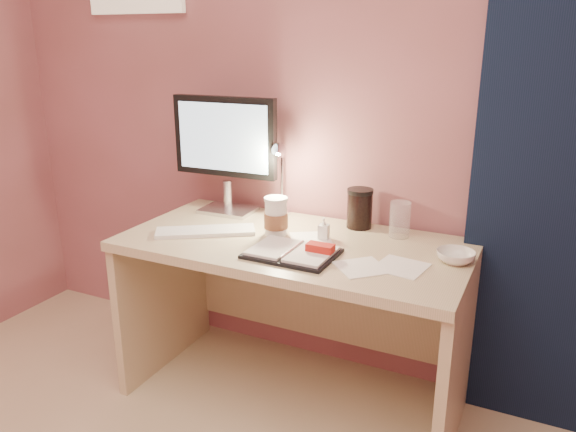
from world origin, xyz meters
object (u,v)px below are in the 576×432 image
at_px(desk, 301,285).
at_px(clear_cup, 400,220).
at_px(keyboard, 206,231).
at_px(lotion_bottle, 324,228).
at_px(dark_jar, 360,210).
at_px(desk_lamp, 267,170).
at_px(coffee_cup, 276,217).
at_px(monitor, 226,144).
at_px(bowl, 456,257).
at_px(planner, 294,252).

bearing_deg(desk, clear_cup, 23.82).
relative_size(keyboard, lotion_bottle, 4.51).
relative_size(desk, dark_jar, 9.13).
xyz_separation_m(desk, clear_cup, (0.37, 0.16, 0.30)).
height_order(dark_jar, desk_lamp, desk_lamp).
bearing_deg(coffee_cup, dark_jar, 40.75).
height_order(keyboard, clear_cup, clear_cup).
distance_m(monitor, coffee_cup, 0.47).
relative_size(coffee_cup, lotion_bottle, 1.77).
bearing_deg(keyboard, lotion_bottle, -15.64).
bearing_deg(dark_jar, lotion_bottle, -111.73).
bearing_deg(coffee_cup, desk_lamp, 126.10).
relative_size(lotion_bottle, desk_lamp, 0.26).
height_order(monitor, coffee_cup, monitor).
distance_m(lotion_bottle, desk_lamp, 0.41).
bearing_deg(dark_jar, keyboard, -147.60).
bearing_deg(desk_lamp, lotion_bottle, -44.44).
distance_m(monitor, lotion_bottle, 0.63).
height_order(desk, clear_cup, clear_cup).
relative_size(monitor, dark_jar, 3.51).
xyz_separation_m(coffee_cup, dark_jar, (0.28, 0.24, 0.00)).
distance_m(bowl, lotion_bottle, 0.53).
xyz_separation_m(monitor, dark_jar, (0.63, 0.06, -0.25)).
distance_m(desk, planner, 0.33).
xyz_separation_m(monitor, clear_cup, (0.82, 0.01, -0.25)).
bearing_deg(dark_jar, clear_cup, -12.25).
bearing_deg(desk_lamp, dark_jar, -12.89).
bearing_deg(desk, keyboard, -158.27).
relative_size(monitor, clear_cup, 3.64).
distance_m(planner, bowl, 0.59).
height_order(planner, lotion_bottle, lotion_bottle).
height_order(planner, bowl, planner).
bearing_deg(bowl, lotion_bottle, 177.86).
bearing_deg(clear_cup, monitor, -178.95).
xyz_separation_m(monitor, desk_lamp, (0.21, 0.00, -0.10)).
distance_m(dark_jar, desk_lamp, 0.45).
distance_m(keyboard, desk_lamp, 0.39).
bearing_deg(lotion_bottle, desk, 179.39).
distance_m(desk, bowl, 0.68).
bearing_deg(lotion_bottle, dark_jar, 68.27).
bearing_deg(planner, lotion_bottle, 82.37).
relative_size(keyboard, coffee_cup, 2.55).
xyz_separation_m(planner, desk_lamp, (-0.30, 0.37, 0.21)).
bearing_deg(coffee_cup, clear_cup, 23.22).
bearing_deg(keyboard, desk_lamp, 32.11).
height_order(bowl, dark_jar, dark_jar).
bearing_deg(desk_lamp, planner, -70.37).
distance_m(lotion_bottle, dark_jar, 0.22).
xyz_separation_m(planner, bowl, (0.56, 0.19, 0.01)).
relative_size(coffee_cup, clear_cup, 1.09).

